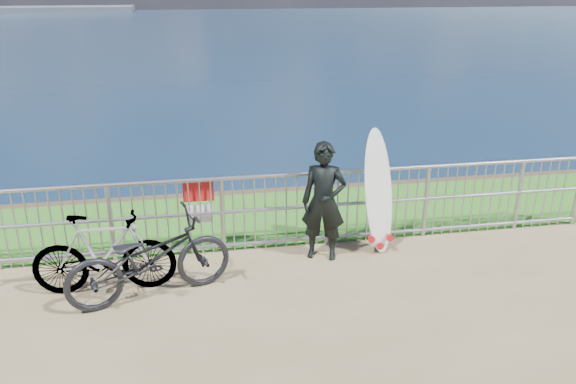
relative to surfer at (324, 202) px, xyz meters
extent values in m
plane|color=#296A1D|center=(-0.85, 1.49, -0.81)|extent=(120.00, 120.00, 0.00)
cube|color=brown|center=(-0.85, 2.69, -3.32)|extent=(120.00, 0.30, 5.00)
plane|color=#192F4B|center=(-0.85, 88.79, -5.82)|extent=(260.00, 260.00, 0.00)
cube|color=#565E68|center=(-50.85, 166.79, -5.07)|extent=(70.00, 12.00, 1.50)
cylinder|color=#95989D|center=(-0.85, 0.39, 0.28)|extent=(10.00, 0.06, 0.06)
cylinder|color=#95989D|center=(-0.85, 0.39, -0.22)|extent=(10.00, 0.05, 0.05)
cylinder|color=#95989D|center=(-0.85, 0.39, -0.72)|extent=(10.00, 0.05, 0.05)
cylinder|color=#95989D|center=(-2.85, 0.39, -0.27)|extent=(0.06, 0.06, 1.10)
cylinder|color=#95989D|center=(-1.35, 0.39, -0.27)|extent=(0.06, 0.06, 1.10)
cylinder|color=#95989D|center=(0.15, 0.39, -0.27)|extent=(0.06, 0.06, 1.10)
cylinder|color=#95989D|center=(1.65, 0.39, -0.27)|extent=(0.06, 0.06, 1.10)
cylinder|color=#95989D|center=(3.15, 0.39, -0.27)|extent=(0.06, 0.06, 1.10)
cube|color=red|center=(-1.66, 0.45, 0.10)|extent=(0.42, 0.02, 0.30)
cube|color=white|center=(-1.66, 0.45, 0.10)|extent=(0.38, 0.01, 0.08)
cube|color=white|center=(-1.66, 0.45, -0.24)|extent=(0.36, 0.02, 0.26)
imported|color=black|center=(0.00, 0.00, 0.00)|extent=(0.70, 0.57, 1.65)
ellipsoid|color=white|center=(0.81, 0.11, 0.06)|extent=(0.57, 0.53, 1.77)
cone|color=red|center=(0.67, -0.01, -0.57)|extent=(0.11, 0.19, 0.11)
cone|color=red|center=(0.94, -0.01, -0.57)|extent=(0.11, 0.19, 0.11)
cone|color=red|center=(0.81, -0.01, -0.69)|extent=(0.11, 0.19, 0.11)
imported|color=black|center=(-2.29, -0.67, -0.30)|extent=(2.11, 1.25, 1.05)
imported|color=black|center=(-2.84, -0.43, -0.31)|extent=(1.74, 0.55, 1.03)
cylinder|color=#95989D|center=(-3.44, -0.13, -0.45)|extent=(1.93, 0.05, 0.05)
cylinder|color=#95989D|center=(-2.58, -0.13, -0.64)|extent=(0.04, 0.04, 0.38)
camera|label=1|loc=(-1.71, -6.83, 2.81)|focal=35.00mm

